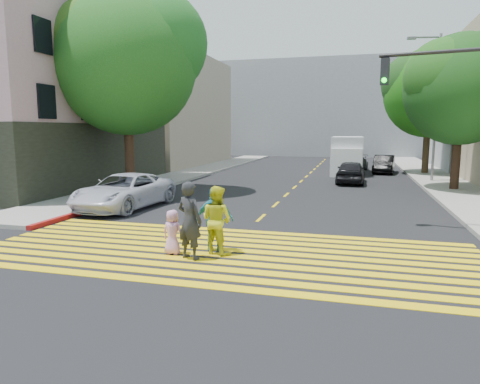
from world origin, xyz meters
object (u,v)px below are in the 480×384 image
at_px(tree_right_far, 431,88).
at_px(white_sedan, 125,191).
at_px(pedestrian_woman, 217,220).
at_px(traffic_signal, 477,108).
at_px(tree_left, 128,56).
at_px(dark_car_near, 351,172).
at_px(pedestrian_child, 173,232).
at_px(pedestrian_extra, 215,219).
at_px(white_van, 347,156).
at_px(tree_right_near, 463,84).
at_px(silver_car, 355,160).
at_px(dark_car_parked, 384,164).
at_px(pedestrian_man, 190,221).

height_order(tree_right_far, white_sedan, tree_right_far).
xyz_separation_m(pedestrian_woman, traffic_signal, (6.97, 4.14, 3.01)).
xyz_separation_m(tree_left, dark_car_near, (11.02, 7.13, -6.23)).
bearing_deg(tree_right_far, pedestrian_child, -111.98).
bearing_deg(pedestrian_extra, white_van, -105.57).
relative_size(tree_right_near, tree_right_far, 0.90).
xyz_separation_m(silver_car, dark_car_parked, (2.16, -3.58, -0.01)).
relative_size(tree_right_near, pedestrian_child, 7.01).
bearing_deg(pedestrian_woman, silver_car, -78.03).
xyz_separation_m(pedestrian_extra, dark_car_near, (3.36, 16.41, -0.15)).
height_order(tree_left, tree_right_far, tree_left).
distance_m(pedestrian_man, pedestrian_extra, 1.00).
height_order(pedestrian_extra, white_sedan, pedestrian_extra).
distance_m(tree_right_near, dark_car_near, 7.70).
distance_m(pedestrian_man, white_van, 23.52).
relative_size(dark_car_parked, white_van, 0.71).
distance_m(pedestrian_man, dark_car_near, 17.74).
height_order(pedestrian_woman, white_van, white_van).
bearing_deg(tree_right_far, pedestrian_man, -110.50).
xyz_separation_m(tree_right_far, pedestrian_child, (-9.61, -23.80, -5.66)).
bearing_deg(pedestrian_woman, dark_car_parked, -84.07).
height_order(dark_car_parked, traffic_signal, traffic_signal).
relative_size(pedestrian_child, dark_car_parked, 0.29).
relative_size(dark_car_near, dark_car_parked, 1.00).
distance_m(tree_left, pedestrian_woman, 13.74).
xyz_separation_m(pedestrian_woman, white_van, (2.82, 22.64, 0.41)).
bearing_deg(pedestrian_child, dark_car_parked, -97.92).
distance_m(white_sedan, dark_car_near, 14.52).
distance_m(tree_right_far, pedestrian_child, 26.28).
bearing_deg(white_van, tree_left, -129.62).
height_order(tree_right_near, pedestrian_extra, tree_right_near).
xyz_separation_m(tree_right_near, pedestrian_woman, (-8.67, -14.43, -4.74)).
height_order(tree_left, silver_car, tree_left).
bearing_deg(traffic_signal, white_van, 111.95).
xyz_separation_m(tree_right_far, pedestrian_woman, (-8.51, -23.43, -5.35)).
xyz_separation_m(white_sedan, dark_car_near, (9.04, 11.36, -0.01)).
xyz_separation_m(tree_right_far, dark_car_near, (-5.30, -6.74, -5.54)).
height_order(pedestrian_child, silver_car, silver_car).
xyz_separation_m(pedestrian_child, pedestrian_extra, (0.95, 0.65, 0.27)).
relative_size(pedestrian_woman, silver_car, 0.38).
distance_m(tree_right_far, white_van, 7.57).
distance_m(dark_car_near, silver_car, 10.76).
bearing_deg(pedestrian_child, tree_left, -48.49).
bearing_deg(tree_right_near, traffic_signal, -99.36).
bearing_deg(white_sedan, pedestrian_child, -46.19).
bearing_deg(traffic_signal, white_sedan, -176.04).
bearing_deg(dark_car_parked, tree_right_far, -2.30).
xyz_separation_m(pedestrian_woman, pedestrian_extra, (-0.15, 0.29, -0.04)).
bearing_deg(tree_right_near, pedestrian_child, -123.44).
height_order(tree_right_near, pedestrian_woman, tree_right_near).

